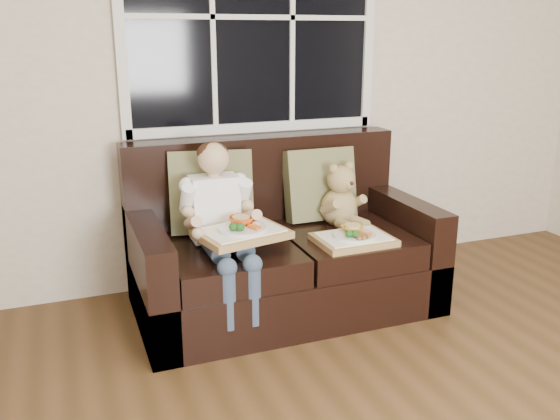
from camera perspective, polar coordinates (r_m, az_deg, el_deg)
name	(u,v)px	position (r m, az deg, el deg)	size (l,w,h in m)	color
window_back	(253,17)	(3.71, -2.65, 18.05)	(1.62, 0.04, 1.37)	black
loveseat	(280,254)	(3.50, 0.03, -4.25)	(1.70, 0.92, 0.96)	black
pillow_left	(211,192)	(3.42, -6.65, 1.75)	(0.50, 0.30, 0.49)	brown
pillow_right	(320,184)	(3.65, 3.85, 2.48)	(0.44, 0.20, 0.45)	brown
child	(219,212)	(3.17, -5.85, -0.24)	(0.38, 0.59, 0.85)	white
teddy_bear	(340,199)	(3.56, 5.83, 1.04)	(0.26, 0.32, 0.39)	tan
tray_left	(242,231)	(3.07, -3.73, -2.05)	(0.50, 0.42, 0.10)	#AA804C
tray_right	(353,238)	(3.28, 7.09, -2.68)	(0.42, 0.32, 0.09)	#AA804C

